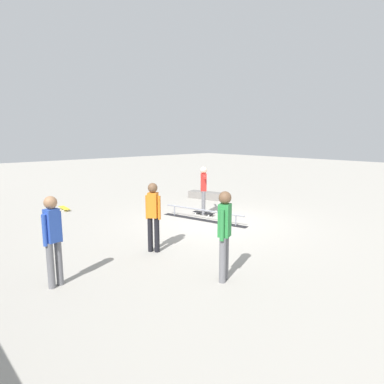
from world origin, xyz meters
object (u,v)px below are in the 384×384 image
Objects in this scene: skate_ledge at (208,196)px; bystander_green_shirt at (224,231)px; bystander_orange_shirt at (153,213)px; grind_rail at (203,216)px; skateboard_main at (204,213)px; bystander_blue_shirt at (53,236)px; skater_main at (204,187)px; loose_skateboard_yellow at (64,208)px.

skate_ledge is 1.00× the size of bystander_green_shirt.
skate_ledge is 1.04× the size of bystander_orange_shirt.
grind_rail is 1.86× the size of bystander_orange_shirt.
skate_ledge is 6.88m from bystander_orange_shirt.
bystander_blue_shirt is at bearing 97.59° from skateboard_main.
skateboard_main is 0.50× the size of bystander_orange_shirt.
bystander_orange_shirt is at bearing -6.25° from bystander_blue_shirt.
bystander_blue_shirt is (-2.18, 5.93, -0.02)m from skater_main.
bystander_orange_shirt is (-1.88, 3.50, -0.04)m from skater_main.
bystander_orange_shirt reaches higher than grind_rail.
skate_ledge is 5.87m from loose_skateboard_yellow.
skate_ledge is 2.94m from skateboard_main.
skater_main is 1.01× the size of bystander_orange_shirt.
grind_rail is 3.70m from skate_ledge.
bystander_orange_shirt is at bearing 101.07° from grind_rail.
bystander_orange_shirt is at bearing 159.22° from skater_main.
skate_ledge is (2.51, -2.72, -0.00)m from grind_rail.
bystander_green_shirt is at bearing 127.32° from skateboard_main.
bystander_orange_shirt is (-3.83, 5.67, 0.78)m from skate_ledge.
bystander_orange_shirt reaches higher than skate_ledge.
bystander_orange_shirt is 5.99m from loose_skateboard_yellow.
bystander_green_shirt reaches higher than skateboard_main.
bystander_green_shirt is (-6.04, 5.63, 0.83)m from skate_ledge.
skateboard_main is at bearing -58.55° from grind_rail.
bystander_blue_shirt reaches higher than skate_ledge.
grind_rail is at bearing 26.25° from bystander_green_shirt.
bystander_blue_shirt reaches higher than skateboard_main.
bystander_green_shirt is (-4.07, 3.45, 0.91)m from skateboard_main.
grind_rail is 1.78× the size of skate_ledge.
grind_rail is 3.81× the size of loose_skateboard_yellow.
skater_main is at bearing 131.93° from skate_ledge.
skateboard_main is 5.24m from loose_skateboard_yellow.
skate_ledge reaches higher than skateboard_main.
grind_rail is 3.76× the size of skateboard_main.
grind_rail is 4.65m from bystander_green_shirt.
bystander_green_shirt reaches higher than bystander_blue_shirt.
bystander_green_shirt is 2.21m from bystander_orange_shirt.
bystander_blue_shirt is at bearing 117.89° from bystander_green_shirt.
bystander_orange_shirt is at bearing 105.61° from skateboard_main.
bystander_green_shirt reaches higher than loose_skateboard_yellow.
bystander_blue_shirt reaches higher than skater_main.
skateboard_main and loose_skateboard_yellow have the same top height.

